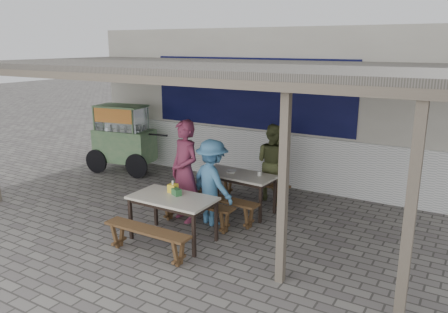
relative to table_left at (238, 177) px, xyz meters
name	(u,v)px	position (x,y,z in m)	size (l,w,h in m)	color
ground	(180,223)	(-0.58, -1.09, -0.67)	(60.00, 60.00, 0.00)	slate
back_wall	(267,105)	(-0.58, 2.49, 1.05)	(9.00, 1.28, 3.50)	beige
warung_roof	(206,68)	(-0.57, -0.19, 2.04)	(9.00, 4.21, 2.81)	#625C54
table_left	(238,177)	(0.00, 0.00, 0.00)	(1.49, 0.76, 0.75)	beige
bench_left_street	(219,203)	(-0.04, -0.60, -0.33)	(1.57, 0.38, 0.45)	brown
bench_left_wall	(253,186)	(0.04, 0.60, -0.33)	(1.57, 0.38, 0.45)	brown
table_right	(173,201)	(-0.27, -1.69, 0.00)	(1.38, 0.77, 0.75)	beige
bench_right_street	(147,235)	(-0.27, -2.35, -0.33)	(1.48, 0.29, 0.45)	brown
bench_right_wall	(196,208)	(-0.27, -1.03, -0.33)	(1.48, 0.29, 0.45)	brown
vendor_cart	(123,136)	(-3.77, 0.91, 0.24)	(2.05, 1.04, 1.68)	#7A9765
patron_street_side	(185,171)	(-0.60, -0.88, 0.26)	(0.68, 0.44, 1.86)	#752B44
patron_wall_side	(273,162)	(0.32, 0.92, 0.13)	(0.78, 0.60, 1.60)	#555C32
patron_right_table	(212,182)	(-0.09, -0.77, 0.10)	(1.00, 0.57, 1.54)	teal
tissue_box	(173,188)	(-0.41, -1.49, 0.15)	(0.14, 0.14, 0.14)	yellow
donation_box	(176,192)	(-0.26, -1.59, 0.13)	(0.16, 0.11, 0.11)	#2E6937
condiment_jar	(259,174)	(0.42, 0.09, 0.12)	(0.07, 0.07, 0.08)	silver
condiment_bowl	(231,172)	(-0.12, -0.03, 0.10)	(0.20, 0.20, 0.05)	silver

